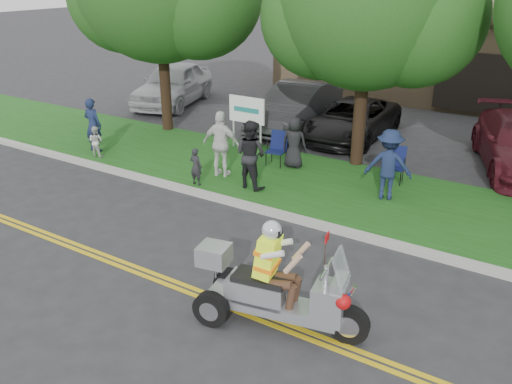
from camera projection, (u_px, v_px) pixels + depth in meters
The scene contains 21 objects.
ground at pixel (184, 270), 10.40m from camera, with size 120.00×120.00×0.00m, color #28282B.
centerline_near at pixel (163, 283), 9.95m from camera, with size 60.00×0.10×0.01m, color gold.
centerline_far at pixel (169, 279), 10.07m from camera, with size 60.00×0.10×0.01m, color gold.
curb at pixel (267, 211), 12.75m from camera, with size 60.00×0.25×0.12m, color #A8A89E.
grass_verge at pixel (309, 183), 14.42m from camera, with size 60.00×4.00×0.10m, color #1A4B14.
commercial_building at pixel (499, 51), 23.38m from camera, with size 18.00×8.20×4.00m.
tree_mid at pixel (370, 6), 14.04m from camera, with size 5.88×4.80×7.05m.
business_sign at pixel (247, 113), 16.49m from camera, with size 1.25×0.06×1.75m.
trike_scooter at pixel (273, 290), 8.57m from camera, with size 2.83×1.17×1.86m.
lawn_chair_a at pixel (395, 162), 14.22m from camera, with size 0.57×0.59×0.94m.
lawn_chair_b at pixel (278, 146), 15.44m from camera, with size 0.57×0.59×0.96m.
spectator_adult_left at pixel (93, 125), 16.45m from camera, with size 0.60×0.39×1.64m, color #182242.
spectator_adult_mid at pixel (251, 154), 13.69m from camera, with size 0.86×0.67×1.77m, color black.
spectator_adult_right at pixel (221, 144), 14.45m from camera, with size 1.05×0.44×1.78m, color silver.
spectator_chair_a at pixel (389, 165), 13.01m from camera, with size 1.13×0.65×1.74m, color #182344.
spectator_chair_b at pixel (294, 142), 15.14m from camera, with size 0.71×0.46×1.46m, color black.
child_left at pixel (196, 166), 13.99m from camera, with size 0.36×0.24×1.00m, color black.
child_right at pixel (96, 141), 16.11m from camera, with size 0.45×0.35×0.92m, color silver.
parked_car_far_left at pixel (173, 84), 22.51m from camera, with size 2.03×5.04×1.72m, color #B0B3B7.
parked_car_left at pixel (296, 107), 19.08m from camera, with size 1.69×4.85×1.60m, color #292A2C.
parked_car_mid at pixel (352, 120), 18.08m from camera, with size 2.13×4.62×1.28m, color black.
Camera 1 is at (6.03, -6.85, 5.39)m, focal length 38.00 mm.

